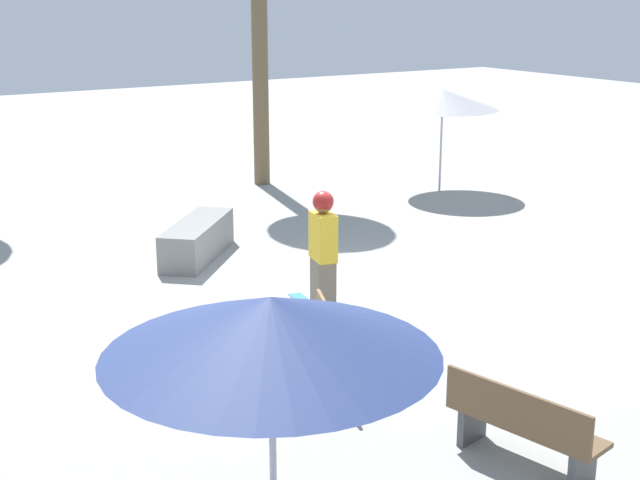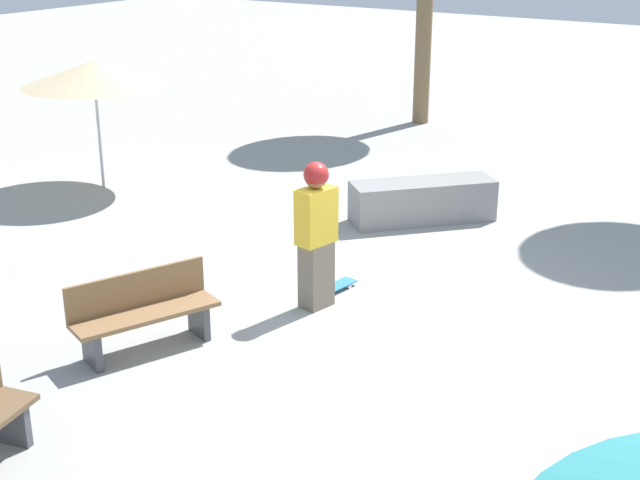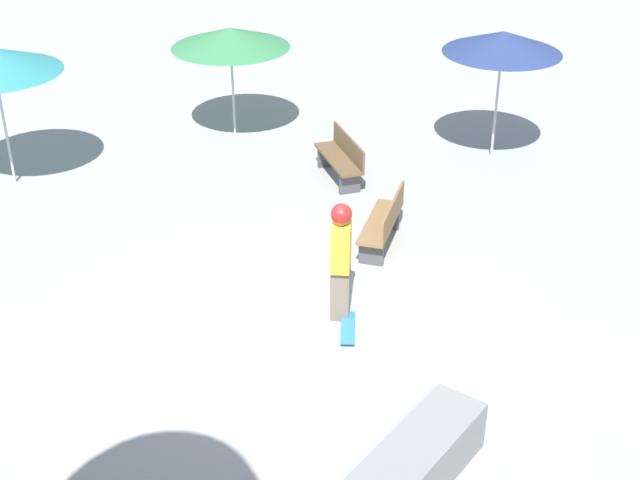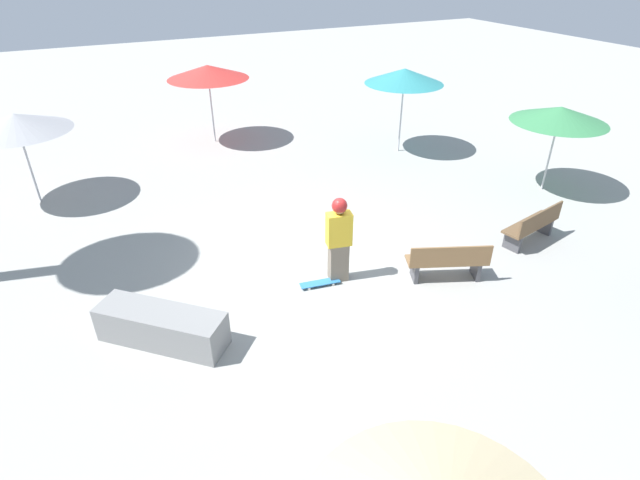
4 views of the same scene
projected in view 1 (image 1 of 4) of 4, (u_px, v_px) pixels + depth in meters
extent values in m
plane|color=#9E9E99|center=(347.00, 297.00, 13.43)|extent=(60.00, 60.00, 0.00)
cube|color=#726656|center=(323.00, 287.00, 12.60)|extent=(0.42, 0.33, 0.81)
cube|color=yellow|center=(323.00, 237.00, 12.40)|extent=(0.52, 0.36, 0.67)
sphere|color=#8C6647|center=(323.00, 204.00, 12.27)|extent=(0.26, 0.26, 0.26)
sphere|color=maroon|center=(323.00, 202.00, 12.27)|extent=(0.30, 0.30, 0.30)
cube|color=teal|center=(304.00, 302.00, 13.02)|extent=(0.82, 0.32, 0.02)
cylinder|color=silver|center=(293.00, 300.00, 13.21)|extent=(0.06, 0.04, 0.05)
cylinder|color=silver|center=(303.00, 298.00, 13.28)|extent=(0.06, 0.04, 0.05)
cylinder|color=silver|center=(306.00, 310.00, 12.78)|extent=(0.06, 0.04, 0.05)
cylinder|color=silver|center=(316.00, 309.00, 12.84)|extent=(0.06, 0.04, 0.05)
cube|color=gray|center=(197.00, 240.00, 15.32)|extent=(2.05, 1.97, 0.63)
cube|color=#47474C|center=(336.00, 341.00, 11.19)|extent=(0.23, 0.40, 0.40)
cube|color=#47474C|center=(357.00, 383.00, 10.01)|extent=(0.23, 0.40, 0.40)
cube|color=olive|center=(346.00, 343.00, 10.54)|extent=(1.65, 1.02, 0.05)
cube|color=olive|center=(329.00, 327.00, 10.45)|extent=(1.49, 0.65, 0.40)
cube|color=#47474C|center=(472.00, 423.00, 9.08)|extent=(0.16, 0.40, 0.40)
cube|color=#47474C|center=(582.00, 468.00, 8.22)|extent=(0.16, 0.40, 0.40)
cube|color=brown|center=(526.00, 424.00, 8.59)|extent=(1.66, 0.76, 0.05)
cube|color=brown|center=(516.00, 409.00, 8.40)|extent=(1.57, 0.37, 0.40)
cylinder|color=#B7B7BC|center=(441.00, 144.00, 20.19)|extent=(0.05, 0.05, 2.16)
cone|color=#99999E|center=(443.00, 99.00, 19.92)|extent=(2.52, 2.52, 0.44)
cone|color=navy|center=(271.00, 326.00, 5.83)|extent=(2.27, 2.27, 0.41)
cylinder|color=brown|center=(260.00, 43.00, 20.36)|extent=(0.37, 0.37, 6.58)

